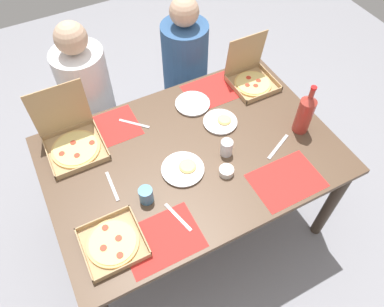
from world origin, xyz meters
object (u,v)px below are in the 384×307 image
at_px(pizza_box_corner_left, 72,140).
at_px(plate_far_left, 183,169).
at_px(diner_left_seat, 93,110).
at_px(diner_right_seat, 185,80).
at_px(plate_middle, 221,122).
at_px(cup_dark, 146,195).
at_px(pizza_box_edge_far, 251,77).
at_px(plate_near_right, 193,104).
at_px(pizza_box_corner_right, 113,243).
at_px(soda_bottle, 305,113).
at_px(condiment_bowl, 226,171).
at_px(cup_clear_right, 227,148).

bearing_deg(pizza_box_corner_left, plate_far_left, -42.47).
xyz_separation_m(diner_left_seat, diner_right_seat, (0.71, 0.00, -0.02)).
relative_size(pizza_box_corner_left, plate_middle, 1.70).
height_order(plate_far_left, cup_dark, cup_dark).
bearing_deg(pizza_box_edge_far, plate_near_right, -179.01).
bearing_deg(cup_dark, pizza_box_corner_right, -147.71).
distance_m(pizza_box_corner_right, plate_far_left, 0.52).
height_order(soda_bottle, diner_left_seat, diner_left_seat).
bearing_deg(diner_right_seat, pizza_box_edge_far, -62.06).
distance_m(pizza_box_edge_far, condiment_bowl, 0.73).
bearing_deg(diner_right_seat, plate_middle, -98.78).
bearing_deg(diner_left_seat, plate_far_left, -73.16).
height_order(pizza_box_corner_left, plate_middle, pizza_box_corner_left).
relative_size(plate_far_left, diner_right_seat, 0.19).
bearing_deg(condiment_bowl, diner_left_seat, 114.64).
bearing_deg(plate_near_right, condiment_bowl, -98.06).
distance_m(pizza_box_corner_left, condiment_bowl, 0.85).
distance_m(condiment_bowl, diner_left_seat, 1.11).
bearing_deg(plate_middle, plate_far_left, -149.76).
relative_size(pizza_box_edge_far, soda_bottle, 0.94).
height_order(soda_bottle, diner_right_seat, diner_right_seat).
bearing_deg(pizza_box_corner_right, plate_middle, 27.43).
bearing_deg(pizza_box_corner_left, pizza_box_corner_right, -90.68).
bearing_deg(diner_left_seat, pizza_box_corner_left, -114.35).
distance_m(plate_middle, diner_left_seat, 0.93).
distance_m(pizza_box_corner_right, cup_dark, 0.27).
bearing_deg(cup_clear_right, soda_bottle, -5.37).
bearing_deg(cup_clear_right, pizza_box_edge_far, 44.37).
relative_size(diner_left_seat, diner_right_seat, 1.03).
bearing_deg(plate_middle, diner_left_seat, 132.18).
bearing_deg(cup_dark, diner_left_seat, 91.28).
distance_m(cup_clear_right, condiment_bowl, 0.14).
height_order(pizza_box_corner_right, soda_bottle, soda_bottle).
relative_size(soda_bottle, diner_right_seat, 0.27).
distance_m(cup_dark, diner_right_seat, 1.20).
xyz_separation_m(pizza_box_corner_right, pizza_box_edge_far, (1.16, 0.64, 0.04)).
bearing_deg(plate_middle, plate_near_right, 110.39).
xyz_separation_m(pizza_box_corner_left, diner_right_seat, (0.91, 0.44, -0.29)).
relative_size(cup_clear_right, cup_dark, 1.08).
height_order(cup_dark, diner_right_seat, diner_right_seat).
relative_size(plate_middle, plate_far_left, 0.87).
relative_size(plate_near_right, soda_bottle, 0.65).
xyz_separation_m(soda_bottle, diner_right_seat, (-0.28, 0.92, -0.37)).
distance_m(soda_bottle, diner_right_seat, 1.03).
bearing_deg(plate_far_left, plate_middle, 30.24).
xyz_separation_m(cup_clear_right, condiment_bowl, (-0.07, -0.12, -0.03)).
bearing_deg(plate_middle, cup_clear_right, -112.40).
xyz_separation_m(pizza_box_corner_left, condiment_bowl, (0.65, -0.55, -0.03)).
bearing_deg(plate_far_left, cup_dark, -162.20).
bearing_deg(pizza_box_corner_right, condiment_bowl, 8.67).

